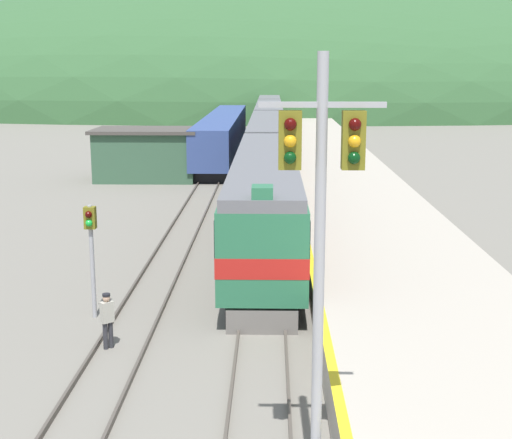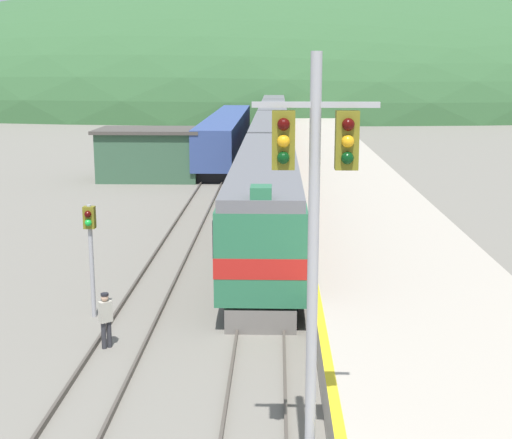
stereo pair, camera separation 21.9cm
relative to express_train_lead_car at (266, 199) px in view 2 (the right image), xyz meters
The scene contains 13 objects.
track_main 48.87m from the express_train_lead_car, 90.00° to the left, with size 1.52×180.00×0.16m.
track_siding 49.04m from the express_train_lead_car, 94.79° to the left, with size 1.52×180.00×0.16m.
platform 29.31m from the express_train_lead_car, 80.07° to the left, with size 6.88×140.00×1.10m.
distant_hills 108.35m from the express_train_lead_car, 90.00° to the left, with size 185.79×83.61×46.95m.
station_shed 21.73m from the express_train_lead_car, 113.54° to the left, with size 7.52×5.06×3.68m.
express_train_lead_car is the anchor object (origin of this frame).
carriage_second 22.34m from the express_train_lead_car, 90.00° to the left, with size 2.87×21.11×4.19m.
carriage_third 44.33m from the express_train_lead_car, 90.00° to the left, with size 2.87×21.11×4.19m.
carriage_fourth 66.32m from the express_train_lead_car, 90.00° to the left, with size 2.87×21.11×4.19m.
siding_train 33.94m from the express_train_lead_car, 96.92° to the left, with size 2.90×32.48×3.74m.
signal_mast_main 18.92m from the express_train_lead_car, 86.51° to the right, with size 2.20×0.42×8.31m.
signal_post_siding 10.55m from the express_train_lead_car, 121.43° to the right, with size 0.36×0.42×3.74m.
track_worker 12.48m from the express_train_lead_car, 111.08° to the right, with size 0.42×0.40×1.67m.
Camera 2 is at (0.48, -9.81, 8.06)m, focal length 50.00 mm.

